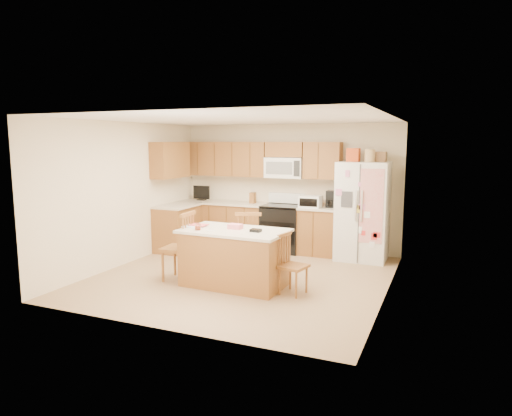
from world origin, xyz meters
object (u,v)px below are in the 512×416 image
at_px(windsor_chair_left, 180,248).
at_px(island, 234,257).
at_px(windsor_chair_right, 292,266).
at_px(windsor_chair_back, 248,244).
at_px(refrigerator, 363,210).
at_px(stove, 283,227).

bearing_deg(windsor_chair_left, island, 5.47).
xyz_separation_m(island, windsor_chair_right, (0.92, -0.03, -0.02)).
relative_size(windsor_chair_left, windsor_chair_back, 1.05).
bearing_deg(island, refrigerator, 57.04).
distance_m(stove, windsor_chair_right, 2.60).
height_order(island, windsor_chair_back, windsor_chair_back).
distance_m(windsor_chair_back, windsor_chair_right, 1.23).
distance_m(windsor_chair_left, windsor_chair_right, 1.84).
distance_m(refrigerator, windsor_chair_left, 3.42).
xyz_separation_m(refrigerator, island, (-1.50, -2.31, -0.49)).
bearing_deg(island, stove, 91.79).
bearing_deg(refrigerator, windsor_chair_left, -135.12).
bearing_deg(windsor_chair_back, windsor_chair_right, -35.91).
height_order(island, windsor_chair_right, island).
distance_m(refrigerator, windsor_chair_right, 2.46).
distance_m(stove, island, 2.37).
height_order(refrigerator, windsor_chair_back, refrigerator).
height_order(island, windsor_chair_left, windsor_chair_left).
relative_size(stove, refrigerator, 0.55).
bearing_deg(windsor_chair_left, windsor_chair_back, 43.07).
relative_size(island, windsor_chair_right, 1.87).
bearing_deg(windsor_chair_right, windsor_chair_left, -178.16).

